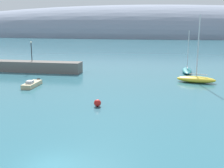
# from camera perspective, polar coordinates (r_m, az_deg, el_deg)

# --- Properties ---
(water) EXTENTS (600.00, 600.00, 0.00)m
(water) POSITION_cam_1_polar(r_m,az_deg,el_deg) (19.77, -12.51, -16.19)
(water) COLOR #2D6675
(water) RESTS_ON ground
(breakwater_rocks) EXTENTS (26.27, 3.16, 2.05)m
(breakwater_rocks) POSITION_cam_1_polar(r_m,az_deg,el_deg) (58.76, -18.83, 3.47)
(breakwater_rocks) COLOR #66605B
(breakwater_rocks) RESTS_ON ground
(distant_ridge) EXTENTS (378.76, 69.97, 43.88)m
(distant_ridge) POSITION_cam_1_polar(r_m,az_deg,el_deg) (205.42, 5.28, 9.58)
(distant_ridge) COLOR gray
(distant_ridge) RESTS_ON ground
(sailboat_teal_near_shore) EXTENTS (1.94, 7.09, 7.98)m
(sailboat_teal_near_shore) POSITION_cam_1_polar(r_m,az_deg,el_deg) (56.19, 14.96, 2.71)
(sailboat_teal_near_shore) COLOR #1E6B70
(sailboat_teal_near_shore) RESTS_ON water
(sailboat_yellow_mid_mooring) EXTENTS (6.37, 3.45, 10.63)m
(sailboat_yellow_mid_mooring) POSITION_cam_1_polar(r_m,az_deg,el_deg) (46.91, 16.70, 1.04)
(sailboat_yellow_mid_mooring) COLOR yellow
(sailboat_yellow_mid_mooring) RESTS_ON water
(motorboat_sand_foreground) EXTENTS (1.64, 4.91, 1.02)m
(motorboat_sand_foreground) POSITION_cam_1_polar(r_m,az_deg,el_deg) (43.88, -15.94, -0.03)
(motorboat_sand_foreground) COLOR #C6B284
(motorboat_sand_foreground) RESTS_ON water
(mooring_buoy_red) EXTENTS (0.83, 0.83, 0.83)m
(mooring_buoy_red) POSITION_cam_1_polar(r_m,az_deg,el_deg) (32.12, -2.97, -3.88)
(mooring_buoy_red) COLOR red
(mooring_buoy_red) RESTS_ON water
(harbor_lamp_post) EXTENTS (0.36, 0.36, 3.87)m
(harbor_lamp_post) POSITION_cam_1_polar(r_m,az_deg,el_deg) (56.88, -16.06, 6.87)
(harbor_lamp_post) COLOR black
(harbor_lamp_post) RESTS_ON breakwater_rocks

